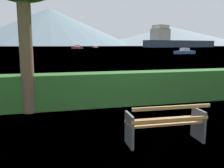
% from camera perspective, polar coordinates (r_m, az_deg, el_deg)
% --- Properties ---
extents(ground_plane, '(1400.00, 1400.00, 0.00)m').
position_cam_1_polar(ground_plane, '(5.40, 12.12, -13.21)').
color(ground_plane, '#567A38').
extents(water_surface, '(620.00, 620.00, 0.00)m').
position_cam_1_polar(water_surface, '(311.55, -14.05, 8.54)').
color(water_surface, '#6B8EA3').
rests_on(water_surface, ground_plane).
extents(park_bench, '(1.65, 0.62, 0.87)m').
position_cam_1_polar(park_bench, '(5.20, 12.55, -9.11)').
color(park_bench, '#A0703F').
rests_on(park_bench, ground_plane).
extents(hedge_row, '(11.07, 0.82, 1.12)m').
position_cam_1_polar(hedge_row, '(8.34, 1.75, -1.04)').
color(hedge_row, '#285B23').
rests_on(hedge_row, ground_plane).
extents(cargo_ship_large, '(76.32, 32.41, 18.09)m').
position_cam_1_polar(cargo_ship_large, '(219.31, 14.88, 9.68)').
color(cargo_ship_large, '#2D384C').
rests_on(cargo_ship_large, water_surface).
extents(fishing_boat_near, '(5.39, 3.17, 1.37)m').
position_cam_1_polar(fishing_boat_near, '(58.55, 16.72, 7.28)').
color(fishing_boat_near, '#335693').
rests_on(fishing_boat_near, water_surface).
extents(sailboat_mid, '(5.54, 6.88, 1.20)m').
position_cam_1_polar(sailboat_mid, '(174.83, -3.98, 8.65)').
color(sailboat_mid, '#B2332D').
rests_on(sailboat_mid, water_surface).
extents(tender_far, '(6.39, 5.60, 2.02)m').
position_cam_1_polar(tender_far, '(129.82, -8.15, 8.51)').
color(tender_far, '#B2332D').
rests_on(tender_far, water_surface).
extents(distant_hills, '(816.66, 390.91, 83.71)m').
position_cam_1_polar(distant_hills, '(578.59, -9.22, 12.14)').
color(distant_hills, slate).
rests_on(distant_hills, ground_plane).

